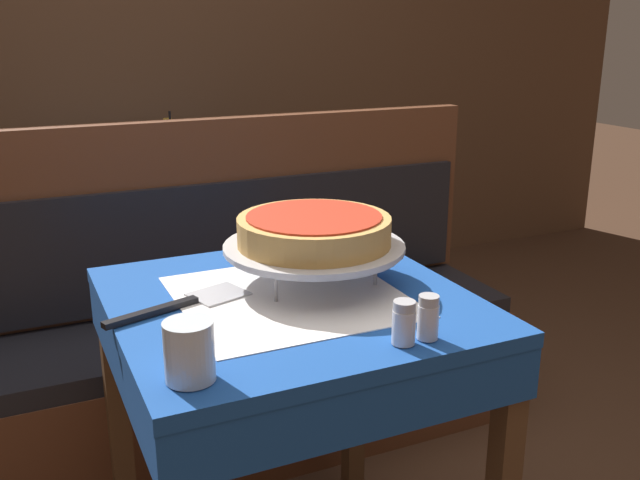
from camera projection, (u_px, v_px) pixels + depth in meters
dining_table_front at (290, 341)px, 1.49m from camera, size 0.71×0.71×0.78m
dining_table_rear at (148, 183)px, 2.91m from camera, size 0.85×0.85×0.78m
booth_bench at (235, 354)px, 2.24m from camera, size 1.78×0.44×1.04m
back_wall_panel at (107, 49)px, 3.23m from camera, size 6.00×0.04×2.40m
pizza_pan_stand at (314, 249)px, 1.51m from camera, size 0.39×0.39×0.09m
deep_dish_pizza at (314, 230)px, 1.50m from camera, size 0.32×0.32×0.06m
pizza_server at (183, 304)px, 1.41m from camera, size 0.31×0.15×0.01m
water_glass_near at (189, 351)px, 1.10m from camera, size 0.08×0.08×0.10m
salt_shaker at (404, 323)px, 1.23m from camera, size 0.04×0.04×0.08m
pepper_shaker at (428, 317)px, 1.25m from camera, size 0.04×0.04×0.08m
condiment_caddy at (171, 143)px, 2.97m from camera, size 0.14×0.14×0.18m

